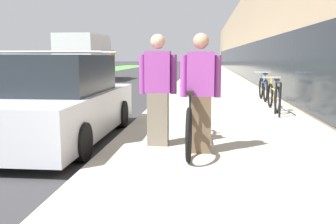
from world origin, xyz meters
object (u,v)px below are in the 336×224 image
(person_rider, at_px, (200,93))
(cruiser_bike_middle, at_px, (263,89))
(cruiser_bike_nearest, at_px, (274,96))
(person_bystander, at_px, (158,90))
(bike_rack_hoop, at_px, (278,95))
(parked_sedan_curbside, at_px, (61,103))
(moving_truck, at_px, (87,58))
(tandem_bicycle, at_px, (191,122))

(person_rider, distance_m, cruiser_bike_middle, 7.35)
(cruiser_bike_nearest, bearing_deg, person_rider, -112.26)
(person_bystander, bearing_deg, bike_rack_hoop, 52.59)
(cruiser_bike_middle, xyz_separation_m, parked_sedan_curbside, (-4.61, -5.97, 0.21))
(person_bystander, xyz_separation_m, moving_truck, (-6.93, 17.91, 0.44))
(person_rider, height_order, bike_rack_hoop, person_rider)
(bike_rack_hoop, bearing_deg, moving_truck, 123.04)
(bike_rack_hoop, height_order, moving_truck, moving_truck)
(person_rider, relative_size, moving_truck, 0.29)
(bike_rack_hoop, relative_size, cruiser_bike_middle, 0.50)
(tandem_bicycle, height_order, bike_rack_hoop, tandem_bicycle)
(cruiser_bike_nearest, relative_size, moving_truck, 0.29)
(cruiser_bike_nearest, bearing_deg, bike_rack_hoop, -94.39)
(tandem_bicycle, bearing_deg, parked_sedan_curbside, 162.48)
(person_bystander, relative_size, cruiser_bike_nearest, 1.02)
(cruiser_bike_nearest, xyz_separation_m, parked_sedan_curbside, (-4.53, -3.64, 0.23))
(person_bystander, relative_size, bike_rack_hoop, 2.14)
(tandem_bicycle, distance_m, person_rider, 0.60)
(parked_sedan_curbside, bearing_deg, bike_rack_hoop, 30.67)
(person_rider, relative_size, parked_sedan_curbside, 0.39)
(tandem_bicycle, xyz_separation_m, cruiser_bike_middle, (2.15, 6.75, -0.02))
(person_rider, height_order, cruiser_bike_nearest, person_rider)
(parked_sedan_curbside, xyz_separation_m, moving_truck, (-5.03, 17.22, 0.75))
(cruiser_bike_middle, height_order, moving_truck, moving_truck)
(person_rider, bearing_deg, tandem_bicycle, 115.48)
(tandem_bicycle, xyz_separation_m, cruiser_bike_nearest, (2.08, 4.41, -0.03))
(person_bystander, bearing_deg, moving_truck, 111.16)
(cruiser_bike_middle, relative_size, parked_sedan_curbside, 0.37)
(person_bystander, height_order, parked_sedan_curbside, person_bystander)
(parked_sedan_curbside, bearing_deg, cruiser_bike_middle, 52.37)
(tandem_bicycle, distance_m, cruiser_bike_middle, 7.08)
(cruiser_bike_middle, bearing_deg, cruiser_bike_nearest, -91.80)
(tandem_bicycle, xyz_separation_m, bike_rack_hoop, (2.00, 3.42, 0.11))
(person_bystander, distance_m, moving_truck, 19.21)
(bike_rack_hoop, xyz_separation_m, parked_sedan_curbside, (-4.46, -2.64, 0.08))
(person_bystander, distance_m, cruiser_bike_middle, 7.21)
(cruiser_bike_middle, bearing_deg, person_bystander, -112.04)
(cruiser_bike_middle, bearing_deg, tandem_bicycle, -107.68)
(cruiser_bike_middle, distance_m, parked_sedan_curbside, 7.55)
(cruiser_bike_nearest, xyz_separation_m, moving_truck, (-9.56, 13.58, 0.98))
(bike_rack_hoop, distance_m, cruiser_bike_nearest, 1.01)
(person_rider, distance_m, moving_truck, 19.83)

